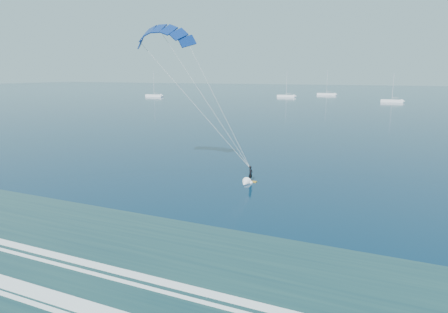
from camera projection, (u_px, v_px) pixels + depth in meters
kitesurfer_rig at (203, 96)px, 45.79m from camera, size 16.16×5.15×19.06m
sailboat_0 at (154, 95)px, 217.72m from camera, size 10.21×2.40×13.68m
sailboat_1 at (286, 96)px, 213.64m from camera, size 9.74×2.40×13.24m
sailboat_2 at (327, 94)px, 232.73m from camera, size 10.74×2.40×14.20m
sailboat_3 at (392, 101)px, 175.71m from camera, size 9.12×2.40×12.60m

